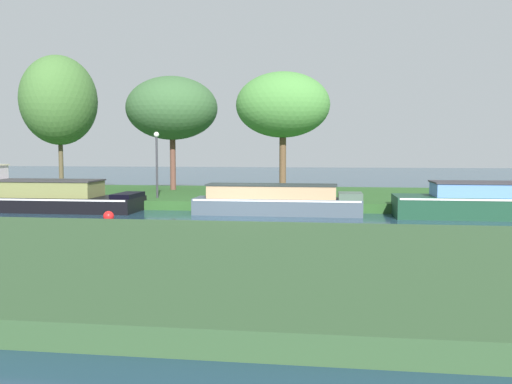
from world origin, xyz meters
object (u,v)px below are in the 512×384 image
object	(u,v)px
willow_tree_centre	(172,108)
willow_tree_right	(283,105)
willow_tree_left	(59,101)
black_cruiser	(32,196)
channel_buoy	(109,216)
lamp_post	(157,157)
slate_narrowboat	(277,201)
forest_barge	(482,203)
mooring_post_near	(318,195)

from	to	relation	value
willow_tree_centre	willow_tree_right	distance (m)	6.41
willow_tree_left	willow_tree_right	world-z (taller)	willow_tree_left
black_cruiser	channel_buoy	world-z (taller)	black_cruiser
willow_tree_centre	channel_buoy	size ratio (longest dim) A/B	16.04
willow_tree_centre	lamp_post	distance (m)	5.69
slate_narrowboat	lamp_post	distance (m)	6.44
black_cruiser	channel_buoy	size ratio (longest dim) A/B	23.82
forest_barge	mooring_post_near	bearing A→B (deg)	169.45
slate_narrowboat	willow_tree_left	world-z (taller)	willow_tree_left
forest_barge	lamp_post	distance (m)	13.94
willow_tree_right	lamp_post	xyz separation A→B (m)	(-5.47, -3.46, -2.55)
forest_barge	willow_tree_centre	bearing A→B (deg)	153.11
willow_tree_centre	mooring_post_near	size ratio (longest dim) A/B	9.93
slate_narrowboat	mooring_post_near	distance (m)	2.00
forest_barge	willow_tree_left	distance (m)	22.20
willow_tree_left	mooring_post_near	xyz separation A→B (m)	(14.36, -5.54, -4.60)
forest_barge	slate_narrowboat	distance (m)	7.88
mooring_post_near	willow_tree_left	bearing A→B (deg)	158.90
willow_tree_left	willow_tree_right	size ratio (longest dim) A/B	1.21
black_cruiser	mooring_post_near	distance (m)	12.25
black_cruiser	mooring_post_near	size ratio (longest dim) A/B	14.75
lamp_post	mooring_post_near	bearing A→B (deg)	-8.58
channel_buoy	willow_tree_centre	bearing A→B (deg)	93.55
willow_tree_centre	mooring_post_near	world-z (taller)	willow_tree_centre
willow_tree_centre	mooring_post_near	xyz separation A→B (m)	(8.13, -6.13, -4.15)
mooring_post_near	channel_buoy	bearing A→B (deg)	-150.89
lamp_post	channel_buoy	distance (m)	5.69
slate_narrowboat	lamp_post	size ratio (longest dim) A/B	2.23
willow_tree_centre	lamp_post	xyz separation A→B (m)	(0.75, -5.02, -2.57)
lamp_post	mooring_post_near	xyz separation A→B (m)	(7.38, -1.11, -1.58)
willow_tree_right	channel_buoy	size ratio (longest dim) A/B	15.80
forest_barge	lamp_post	bearing A→B (deg)	170.51
willow_tree_left	slate_narrowboat	bearing A→B (deg)	-27.75
forest_barge	willow_tree_centre	xyz separation A→B (m)	(-14.39, 7.30, 4.28)
black_cruiser	willow_tree_left	xyz separation A→B (m)	(-2.17, 6.71, 4.70)
mooring_post_near	forest_barge	bearing A→B (deg)	-10.55
willow_tree_left	mooring_post_near	bearing A→B (deg)	-21.10
slate_narrowboat	willow_tree_centre	bearing A→B (deg)	131.76
willow_tree_left	black_cruiser	bearing A→B (deg)	-72.10
forest_barge	channel_buoy	distance (m)	14.08
slate_narrowboat	black_cruiser	distance (m)	10.59
willow_tree_right	lamp_post	size ratio (longest dim) A/B	2.02
willow_tree_centre	lamp_post	size ratio (longest dim) A/B	2.05
willow_tree_right	mooring_post_near	xyz separation A→B (m)	(1.91, -4.57, -4.13)
black_cruiser	willow_tree_left	world-z (taller)	willow_tree_left
willow_tree_left	willow_tree_centre	world-z (taller)	willow_tree_left
slate_narrowboat	willow_tree_left	bearing A→B (deg)	152.25
channel_buoy	lamp_post	bearing A→B (deg)	88.80
willow_tree_left	lamp_post	distance (m)	8.81
willow_tree_centre	mooring_post_near	bearing A→B (deg)	-37.03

